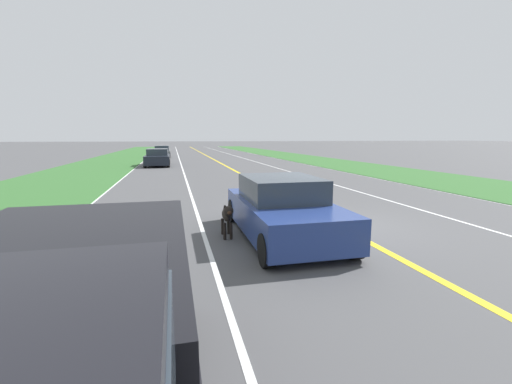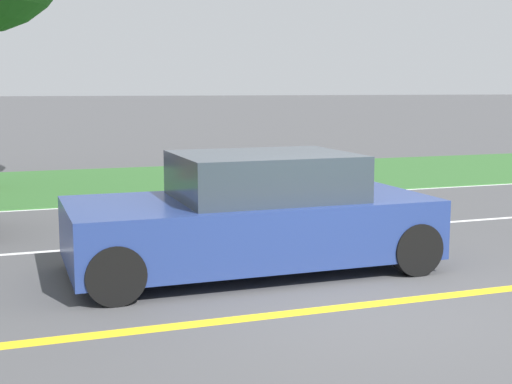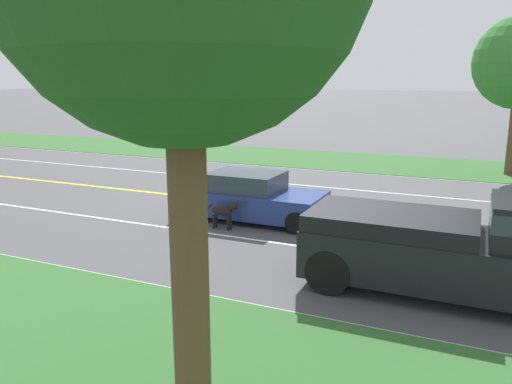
% 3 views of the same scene
% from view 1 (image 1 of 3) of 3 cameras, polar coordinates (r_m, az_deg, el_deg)
% --- Properties ---
extents(ground_plane, '(400.00, 400.00, 0.00)m').
position_cam_1_polar(ground_plane, '(9.30, 13.38, -5.43)').
color(ground_plane, '#4C4C4F').
extents(centre_divider_line, '(0.18, 160.00, 0.01)m').
position_cam_1_polar(centre_divider_line, '(9.30, 13.38, -5.41)').
color(centre_divider_line, yellow).
rests_on(centre_divider_line, ground).
extents(lane_edge_line_right, '(0.14, 160.00, 0.01)m').
position_cam_1_polar(lane_edge_line_right, '(8.81, -32.25, -7.42)').
color(lane_edge_line_right, white).
rests_on(lane_edge_line_right, ground).
extents(lane_dash_same_dir, '(0.10, 160.00, 0.01)m').
position_cam_1_polar(lane_dash_same_dir, '(8.35, -8.72, -6.92)').
color(lane_dash_same_dir, white).
rests_on(lane_dash_same_dir, ground).
extents(lane_dash_oncoming, '(0.10, 160.00, 0.01)m').
position_cam_1_polar(lane_dash_oncoming, '(11.31, 29.45, -3.79)').
color(lane_dash_oncoming, white).
rests_on(lane_dash_oncoming, ground).
extents(ego_car, '(1.94, 4.24, 1.39)m').
position_cam_1_polar(ego_car, '(7.96, 4.47, -2.89)').
color(ego_car, navy).
rests_on(ego_car, ground).
extents(dog, '(0.23, 1.12, 0.83)m').
position_cam_1_polar(dog, '(7.87, -4.86, -3.94)').
color(dog, black).
rests_on(dog, ground).
extents(car_trailing_near, '(1.94, 4.75, 1.38)m').
position_cam_1_polar(car_trailing_near, '(29.25, -16.08, 5.50)').
color(car_trailing_near, black).
rests_on(car_trailing_near, ground).
extents(car_trailing_mid, '(1.85, 4.38, 1.34)m').
position_cam_1_polar(car_trailing_mid, '(41.92, -15.38, 6.47)').
color(car_trailing_mid, '#51565B').
rests_on(car_trailing_mid, ground).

